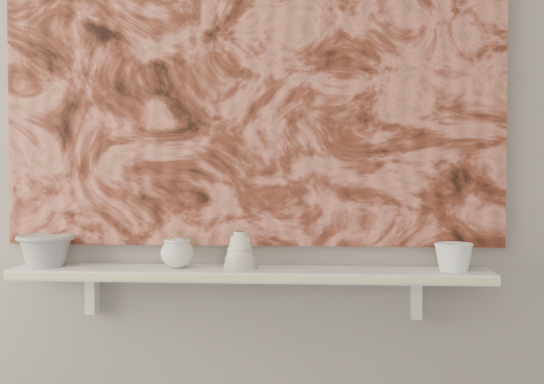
# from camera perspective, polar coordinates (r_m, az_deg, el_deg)

# --- Properties ---
(wall_back) EXTENTS (3.60, 0.00, 3.60)m
(wall_back) POSITION_cam_1_polar(r_m,az_deg,el_deg) (2.30, -1.48, 4.95)
(wall_back) COLOR gray
(wall_back) RESTS_ON floor
(shelf) EXTENTS (1.40, 0.18, 0.03)m
(shelf) POSITION_cam_1_polar(r_m,az_deg,el_deg) (2.23, -1.71, -6.18)
(shelf) COLOR silver
(shelf) RESTS_ON wall_back
(shelf_stripe) EXTENTS (1.40, 0.01, 0.02)m
(shelf_stripe) POSITION_cam_1_polar(r_m,az_deg,el_deg) (2.13, -1.97, -6.53)
(shelf_stripe) COLOR beige
(shelf_stripe) RESTS_ON shelf
(bracket_left) EXTENTS (0.03, 0.06, 0.12)m
(bracket_left) POSITION_cam_1_polar(r_m,az_deg,el_deg) (2.40, -13.36, -7.44)
(bracket_left) COLOR silver
(bracket_left) RESTS_ON wall_back
(bracket_right) EXTENTS (0.03, 0.06, 0.12)m
(bracket_right) POSITION_cam_1_polar(r_m,az_deg,el_deg) (2.30, 10.79, -7.81)
(bracket_right) COLOR silver
(bracket_right) RESTS_ON wall_back
(painting) EXTENTS (1.50, 0.02, 1.10)m
(painting) POSITION_cam_1_polar(r_m,az_deg,el_deg) (2.30, -1.52, 9.70)
(painting) COLOR brown
(painting) RESTS_ON wall_back
(house_motif) EXTENTS (0.09, 0.00, 0.08)m
(house_motif) POSITION_cam_1_polar(r_m,az_deg,el_deg) (2.27, 9.84, 1.98)
(house_motif) COLOR black
(house_motif) RESTS_ON painting
(bowl_grey) EXTENTS (0.18, 0.18, 0.10)m
(bowl_grey) POSITION_cam_1_polar(r_m,az_deg,el_deg) (2.36, -16.69, -4.22)
(bowl_grey) COLOR gray
(bowl_grey) RESTS_ON shelf
(cup_cream) EXTENTS (0.11, 0.11, 0.09)m
(cup_cream) POSITION_cam_1_polar(r_m,az_deg,el_deg) (2.25, -7.15, -4.59)
(cup_cream) COLOR beige
(cup_cream) RESTS_ON shelf
(bell_vessel) EXTENTS (0.11, 0.11, 0.11)m
(bell_vessel) POSITION_cam_1_polar(r_m,az_deg,el_deg) (2.22, -2.43, -4.38)
(bell_vessel) COLOR beige
(bell_vessel) RESTS_ON shelf
(bowl_white) EXTENTS (0.14, 0.14, 0.08)m
(bowl_white) POSITION_cam_1_polar(r_m,az_deg,el_deg) (2.24, 13.53, -4.76)
(bowl_white) COLOR white
(bowl_white) RESTS_ON shelf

